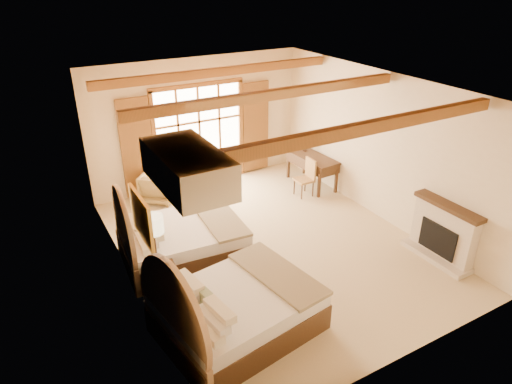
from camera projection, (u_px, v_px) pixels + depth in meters
floor at (270, 244)px, 9.28m from camera, size 7.00×7.00×0.00m
wall_back at (198, 123)px, 11.30m from camera, size 5.50×0.00×5.50m
wall_left at (126, 207)px, 7.35m from camera, size 0.00×7.00×7.00m
wall_right at (381, 147)px, 9.79m from camera, size 0.00×7.00×7.00m
ceiling at (273, 88)px, 7.86m from camera, size 7.00×7.00×0.00m
ceiling_beams at (273, 95)px, 7.91m from camera, size 5.39×4.60×0.18m
french_doors at (200, 137)px, 11.40m from camera, size 3.95×0.08×2.60m
fireplace at (442, 235)px, 8.64m from camera, size 0.46×1.40×1.16m
painting at (142, 218)px, 6.72m from camera, size 0.06×0.95×0.75m
canopy_valance at (187, 168)px, 5.35m from camera, size 0.70×1.40×0.45m
bed_near at (228, 310)px, 6.83m from camera, size 2.53×2.05×1.51m
bed_far at (174, 239)px, 8.62m from camera, size 2.36×1.85×1.47m
nightstand at (163, 285)px, 7.59m from camera, size 0.55×0.55×0.62m
floor_lamp at (153, 230)px, 7.13m from camera, size 0.34×0.34×1.61m
armchair at (159, 187)px, 10.89m from camera, size 1.10×1.10×0.72m
ottoman at (201, 198)px, 10.64m from camera, size 0.74×0.74×0.43m
desk at (312, 170)px, 11.65m from camera, size 0.70×1.49×0.79m
desk_chair at (304, 184)px, 11.17m from camera, size 0.42×0.42×0.93m
desk_lamp at (306, 140)px, 11.71m from camera, size 0.20×0.20×0.39m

